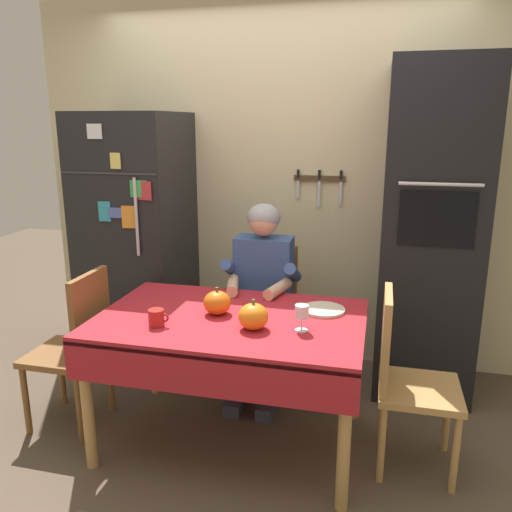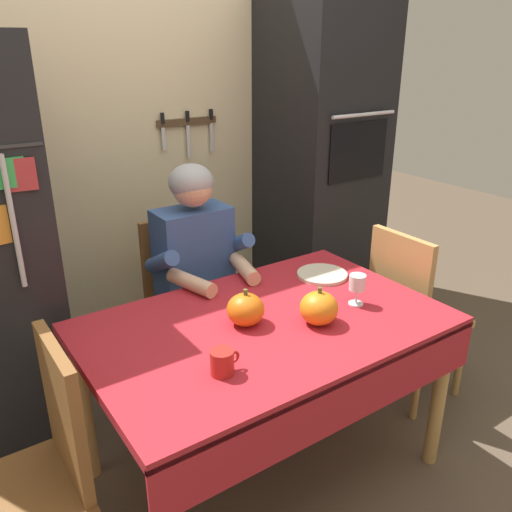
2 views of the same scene
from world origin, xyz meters
name	(u,v)px [view 1 (image 1 of 2)]	position (x,y,z in m)	size (l,w,h in m)	color
ground_plane	(227,450)	(0.00, 0.00, 0.00)	(10.00, 10.00, 0.00)	brown
back_wall_assembly	(285,184)	(0.05, 1.35, 1.30)	(3.70, 0.13, 2.60)	beige
refrigerator	(137,242)	(-0.95, 0.96, 0.90)	(0.68, 0.71, 1.80)	black
wall_oven	(430,234)	(1.05, 1.00, 1.05)	(0.60, 0.64, 2.10)	black
dining_table	(229,333)	(0.00, 0.08, 0.66)	(1.40, 0.90, 0.74)	tan
chair_behind_person	(268,308)	(0.03, 0.87, 0.51)	(0.40, 0.40, 0.93)	brown
seated_person	(261,285)	(0.03, 0.68, 0.74)	(0.47, 0.55, 1.25)	#38384C
chair_left_side	(77,343)	(-0.90, 0.06, 0.51)	(0.40, 0.40, 0.93)	brown
chair_right_side	(404,374)	(0.90, 0.12, 0.51)	(0.40, 0.40, 0.93)	tan
coffee_mug	(157,318)	(-0.32, -0.11, 0.78)	(0.11, 0.08, 0.09)	#B2231E
wine_glass	(302,313)	(0.39, 0.00, 0.83)	(0.07, 0.07, 0.13)	white
pumpkin_large	(217,303)	(-0.08, 0.12, 0.80)	(0.15, 0.15, 0.15)	orange
pumpkin_medium	(253,316)	(0.16, -0.03, 0.81)	(0.15, 0.15, 0.15)	orange
serving_tray	(323,310)	(0.47, 0.30, 0.75)	(0.24, 0.24, 0.02)	beige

